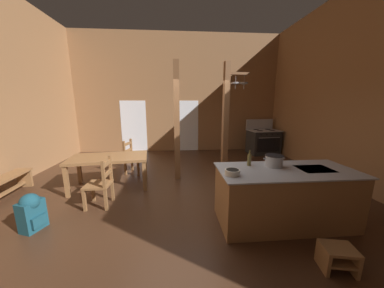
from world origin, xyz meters
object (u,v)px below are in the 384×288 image
(stove_range, at_px, (263,141))
(backpack, at_px, (31,211))
(stockpot_on_counter, at_px, (274,161))
(step_stool, at_px, (338,256))
(ladderback_chair_by_post, at_px, (133,158))
(mixing_bowl_on_counter, at_px, (232,172))
(dining_table, at_px, (109,160))
(ladderback_chair_near_window, at_px, (101,183))
(kitchen_island, at_px, (284,196))
(bench_along_left_wall, at_px, (3,185))
(bottle_tall_on_counter, at_px, (249,160))

(stove_range, distance_m, backpack, 7.10)
(stove_range, xyz_separation_m, stockpot_on_counter, (-1.75, -4.28, 0.53))
(step_stool, height_order, ladderback_chair_by_post, ladderback_chair_by_post)
(backpack, relative_size, stockpot_on_counter, 1.66)
(step_stool, bearing_deg, mixing_bowl_on_counter, 142.15)
(dining_table, height_order, ladderback_chair_by_post, ladderback_chair_by_post)
(ladderback_chair_near_window, relative_size, mixing_bowl_on_counter, 4.24)
(step_stool, bearing_deg, kitchen_island, 97.90)
(step_stool, xyz_separation_m, ladderback_chair_near_window, (-3.32, 1.76, 0.27))
(step_stool, xyz_separation_m, mixing_bowl_on_counter, (-1.06, 0.83, 0.78))
(mixing_bowl_on_counter, bearing_deg, step_stool, -37.85)
(stove_range, bearing_deg, kitchen_island, -110.01)
(ladderback_chair_by_post, height_order, mixing_bowl_on_counter, mixing_bowl_on_counter)
(step_stool, bearing_deg, bench_along_left_wall, 158.00)
(step_stool, height_order, ladderback_chair_near_window, ladderback_chair_near_window)
(bench_along_left_wall, bearing_deg, ladderback_chair_by_post, 30.39)
(kitchen_island, height_order, step_stool, kitchen_island)
(kitchen_island, relative_size, step_stool, 5.34)
(kitchen_island, bearing_deg, backpack, 178.74)
(step_stool, bearing_deg, dining_table, 142.37)
(stove_range, height_order, bottle_tall_on_counter, stove_range)
(kitchen_island, relative_size, stove_range, 1.64)
(ladderback_chair_near_window, bearing_deg, stove_range, 37.43)
(ladderback_chair_near_window, distance_m, stockpot_on_counter, 3.16)
(bench_along_left_wall, xyz_separation_m, backpack, (1.32, -1.12, 0.01))
(ladderback_chair_near_window, xyz_separation_m, mixing_bowl_on_counter, (2.26, -0.93, 0.50))
(ladderback_chair_by_post, bearing_deg, bottle_tall_on_counter, -43.58)
(ladderback_chair_near_window, relative_size, bottle_tall_on_counter, 3.60)
(ladderback_chair_near_window, distance_m, bench_along_left_wall, 2.17)
(step_stool, height_order, backpack, backpack)
(step_stool, xyz_separation_m, bottle_tall_on_counter, (-0.66, 1.23, 0.84))
(step_stool, height_order, bottle_tall_on_counter, bottle_tall_on_counter)
(dining_table, xyz_separation_m, ladderback_chair_by_post, (0.33, 0.91, -0.20))
(stockpot_on_counter, bearing_deg, dining_table, 154.73)
(ladderback_chair_by_post, bearing_deg, step_stool, -48.85)
(kitchen_island, bearing_deg, ladderback_chair_by_post, 139.14)
(bench_along_left_wall, distance_m, bottle_tall_on_counter, 4.93)
(kitchen_island, xyz_separation_m, backpack, (-3.99, 0.09, -0.14))
(bench_along_left_wall, distance_m, mixing_bowl_on_counter, 4.64)
(step_stool, xyz_separation_m, dining_table, (-3.44, 2.65, 0.47))
(stove_range, bearing_deg, ladderback_chair_near_window, -142.57)
(bench_along_left_wall, bearing_deg, ladderback_chair_near_window, -11.77)
(stove_range, height_order, ladderback_chair_by_post, stove_range)
(dining_table, bearing_deg, ladderback_chair_by_post, 70.19)
(kitchen_island, height_order, ladderback_chair_near_window, ladderback_chair_near_window)
(stove_range, relative_size, mixing_bowl_on_counter, 5.90)
(kitchen_island, bearing_deg, stockpot_on_counter, 128.17)
(kitchen_island, height_order, ladderback_chair_by_post, ladderback_chair_by_post)
(dining_table, xyz_separation_m, bench_along_left_wall, (-2.00, -0.45, -0.35))
(stove_range, bearing_deg, stockpot_on_counter, -112.25)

